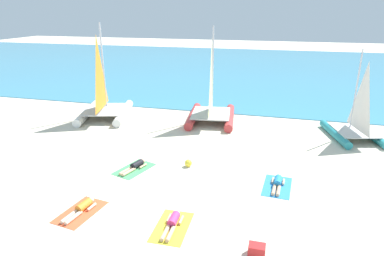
{
  "coord_description": "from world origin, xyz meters",
  "views": [
    {
      "loc": [
        4.14,
        -10.2,
        6.96
      ],
      "look_at": [
        0.0,
        5.53,
        1.2
      ],
      "focal_mm": 31.7,
      "sensor_mm": 36.0,
      "label": 1
    }
  ],
  "objects_px": {
    "beach_ball": "(188,163)",
    "sailboat_white": "(104,104)",
    "towel_center_left": "(134,169)",
    "sunbather_center_left": "(135,166)",
    "towel_leftmost": "(81,212)",
    "sunbather_center_right": "(173,222)",
    "sunbather_leftmost": "(81,208)",
    "sunbather_rightmost": "(278,183)",
    "cooler_box": "(257,250)",
    "sailboat_red": "(211,108)",
    "sailboat_teal": "(354,126)",
    "towel_center_right": "(172,227)",
    "towel_rightmost": "(277,186)"
  },
  "relations": [
    {
      "from": "towel_rightmost",
      "to": "cooler_box",
      "type": "distance_m",
      "value": 4.43
    },
    {
      "from": "towel_center_left",
      "to": "sailboat_red",
      "type": "bearing_deg",
      "value": 75.72
    },
    {
      "from": "towel_rightmost",
      "to": "cooler_box",
      "type": "bearing_deg",
      "value": -96.44
    },
    {
      "from": "sunbather_center_right",
      "to": "towel_rightmost",
      "type": "height_order",
      "value": "sunbather_center_right"
    },
    {
      "from": "towel_leftmost",
      "to": "sailboat_red",
      "type": "bearing_deg",
      "value": 78.02
    },
    {
      "from": "sailboat_teal",
      "to": "sailboat_red",
      "type": "distance_m",
      "value": 8.46
    },
    {
      "from": "sunbather_center_left",
      "to": "sunbather_rightmost",
      "type": "relative_size",
      "value": 0.98
    },
    {
      "from": "sailboat_teal",
      "to": "sailboat_white",
      "type": "bearing_deg",
      "value": 165.89
    },
    {
      "from": "sailboat_red",
      "to": "towel_rightmost",
      "type": "height_order",
      "value": "sailboat_red"
    },
    {
      "from": "sunbather_leftmost",
      "to": "sunbather_rightmost",
      "type": "bearing_deg",
      "value": 37.21
    },
    {
      "from": "sunbather_leftmost",
      "to": "sunbather_rightmost",
      "type": "xyz_separation_m",
      "value": [
        6.83,
        3.73,
        0.0
      ]
    },
    {
      "from": "sailboat_white",
      "to": "towel_leftmost",
      "type": "bearing_deg",
      "value": -81.08
    },
    {
      "from": "sunbather_center_left",
      "to": "cooler_box",
      "type": "distance_m",
      "value": 7.36
    },
    {
      "from": "sailboat_white",
      "to": "towel_center_right",
      "type": "relative_size",
      "value": 3.23
    },
    {
      "from": "towel_leftmost",
      "to": "sunbather_center_right",
      "type": "height_order",
      "value": "sunbather_center_right"
    },
    {
      "from": "sailboat_teal",
      "to": "sailboat_white",
      "type": "relative_size",
      "value": 0.8
    },
    {
      "from": "sailboat_teal",
      "to": "towel_rightmost",
      "type": "distance_m",
      "value": 7.95
    },
    {
      "from": "sunbather_leftmost",
      "to": "sunbather_center_left",
      "type": "height_order",
      "value": "same"
    },
    {
      "from": "towel_rightmost",
      "to": "sunbather_rightmost",
      "type": "relative_size",
      "value": 1.21
    },
    {
      "from": "sunbather_center_right",
      "to": "sailboat_white",
      "type": "bearing_deg",
      "value": 126.82
    },
    {
      "from": "towel_leftmost",
      "to": "towel_rightmost",
      "type": "distance_m",
      "value": 7.79
    },
    {
      "from": "sunbather_center_right",
      "to": "towel_rightmost",
      "type": "distance_m",
      "value": 4.97
    },
    {
      "from": "sailboat_red",
      "to": "towel_rightmost",
      "type": "relative_size",
      "value": 3.14
    },
    {
      "from": "sailboat_red",
      "to": "beach_ball",
      "type": "relative_size",
      "value": 17.57
    },
    {
      "from": "sunbather_center_right",
      "to": "towel_center_right",
      "type": "bearing_deg",
      "value": -90.0
    },
    {
      "from": "sailboat_white",
      "to": "sailboat_red",
      "type": "relative_size",
      "value": 1.03
    },
    {
      "from": "sunbather_leftmost",
      "to": "sailboat_red",
      "type": "bearing_deg",
      "value": 86.61
    },
    {
      "from": "sailboat_white",
      "to": "sailboat_teal",
      "type": "bearing_deg",
      "value": -14.87
    },
    {
      "from": "sailboat_red",
      "to": "towel_leftmost",
      "type": "bearing_deg",
      "value": -108.97
    },
    {
      "from": "sailboat_red",
      "to": "sunbather_center_right",
      "type": "distance_m",
      "value": 11.49
    },
    {
      "from": "towel_center_left",
      "to": "sunbather_rightmost",
      "type": "xyz_separation_m",
      "value": [
        6.38,
        0.08,
        0.13
      ]
    },
    {
      "from": "towel_leftmost",
      "to": "sunbather_rightmost",
      "type": "xyz_separation_m",
      "value": [
        6.84,
        3.79,
        0.13
      ]
    },
    {
      "from": "sailboat_red",
      "to": "sailboat_teal",
      "type": "bearing_deg",
      "value": -13.35
    },
    {
      "from": "sunbather_leftmost",
      "to": "towel_rightmost",
      "type": "relative_size",
      "value": 0.82
    },
    {
      "from": "sunbather_leftmost",
      "to": "sunbather_center_right",
      "type": "distance_m",
      "value": 3.46
    },
    {
      "from": "towel_center_left",
      "to": "sunbather_center_left",
      "type": "relative_size",
      "value": 1.24
    },
    {
      "from": "towel_center_right",
      "to": "towel_center_left",
      "type": "bearing_deg",
      "value": 129.14
    },
    {
      "from": "sunbather_leftmost",
      "to": "sailboat_white",
      "type": "bearing_deg",
      "value": 122.75
    },
    {
      "from": "towel_leftmost",
      "to": "sunbather_leftmost",
      "type": "xyz_separation_m",
      "value": [
        0.01,
        0.07,
        0.13
      ]
    },
    {
      "from": "sunbather_center_left",
      "to": "sailboat_teal",
      "type": "bearing_deg",
      "value": 51.05
    },
    {
      "from": "cooler_box",
      "to": "sunbather_rightmost",
      "type": "bearing_deg",
      "value": 83.6
    },
    {
      "from": "beach_ball",
      "to": "sailboat_white",
      "type": "bearing_deg",
      "value": 141.68
    },
    {
      "from": "sailboat_red",
      "to": "towel_center_left",
      "type": "distance_m",
      "value": 8.07
    },
    {
      "from": "towel_center_right",
      "to": "towel_rightmost",
      "type": "height_order",
      "value": "same"
    },
    {
      "from": "towel_center_right",
      "to": "towel_rightmost",
      "type": "distance_m",
      "value": 5.01
    },
    {
      "from": "towel_rightmost",
      "to": "sunbather_leftmost",
      "type": "bearing_deg",
      "value": -151.81
    },
    {
      "from": "towel_leftmost",
      "to": "sunbather_center_left",
      "type": "relative_size",
      "value": 1.24
    },
    {
      "from": "sailboat_teal",
      "to": "sunbather_center_left",
      "type": "xyz_separation_m",
      "value": [
        -10.37,
        -6.77,
        -0.6
      ]
    },
    {
      "from": "sailboat_red",
      "to": "sunbather_center_right",
      "type": "bearing_deg",
      "value": -91.8
    },
    {
      "from": "sunbather_center_right",
      "to": "sunbather_leftmost",
      "type": "bearing_deg",
      "value": 178.93
    }
  ]
}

